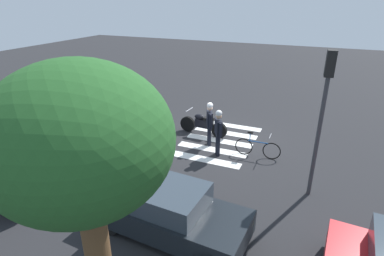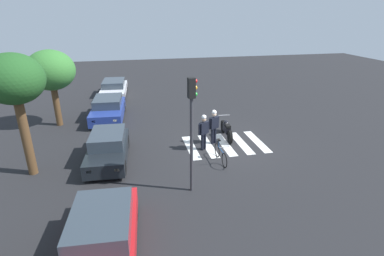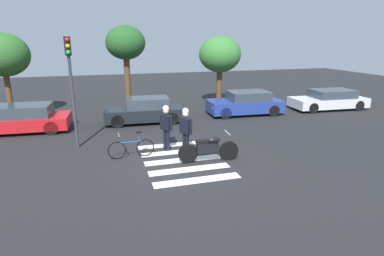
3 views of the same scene
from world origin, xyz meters
name	(u,v)px [view 3 (image 3 of 3)]	position (x,y,z in m)	size (l,w,h in m)	color
ground_plane	(183,160)	(0.00, 0.00, 0.00)	(60.00, 60.00, 0.00)	#232326
police_motorcycle	(209,149)	(0.87, -0.36, 0.48)	(2.24, 0.62, 1.07)	black
leaning_bicycle	(131,148)	(-1.78, 0.80, 0.38)	(1.73, 0.46, 1.00)	black
officer_on_foot	(186,128)	(0.26, 0.55, 1.07)	(0.40, 0.63, 1.84)	black
officer_by_motorcycle	(166,124)	(-0.35, 1.24, 1.07)	(0.42, 0.60, 1.83)	black
crosswalk_stripes	(183,160)	(0.00, 0.00, 0.00)	(2.85, 4.05, 0.01)	silver
car_red_convertible	(21,119)	(-6.45, 5.73, 0.63)	(4.57, 2.15, 1.30)	black
car_black_suv	(145,111)	(-0.55, 5.80, 0.64)	(4.14, 1.93, 1.34)	black
car_blue_hatchback	(246,103)	(5.41, 6.05, 0.65)	(4.39, 2.14, 1.36)	black
car_white_van	(329,100)	(11.09, 5.84, 0.60)	(4.78, 2.18, 1.23)	black
traffic_light_pole	(71,76)	(-3.80, 2.58, 2.95)	(0.26, 0.34, 4.40)	#38383D
street_tree_near	(3,55)	(-7.60, 8.94, 3.45)	(2.73, 2.73, 4.64)	brown
street_tree_mid	(126,44)	(-1.09, 8.94, 3.99)	(2.31, 2.31, 5.07)	brown
street_tree_far	(220,55)	(4.84, 8.94, 3.30)	(2.69, 2.69, 4.48)	brown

